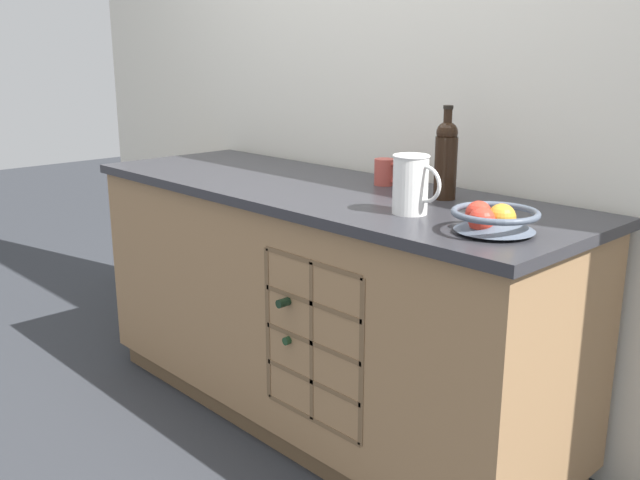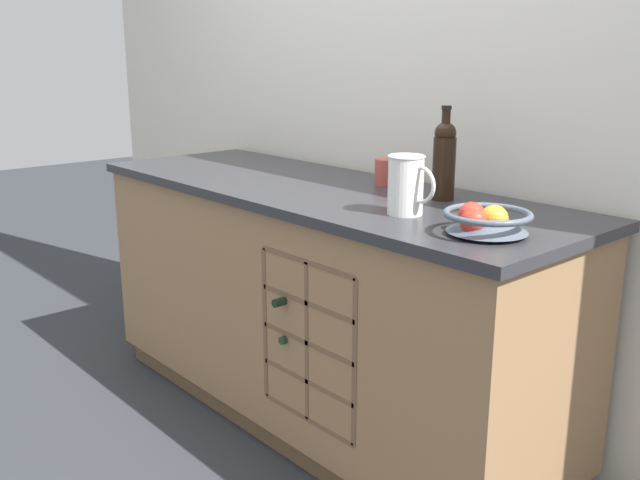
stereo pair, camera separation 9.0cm
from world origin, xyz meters
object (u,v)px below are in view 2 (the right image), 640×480
at_px(fruit_bowl, 486,219).
at_px(standing_wine_bottle, 444,158).
at_px(ceramic_mug, 386,172).
at_px(white_pitcher, 407,184).

xyz_separation_m(fruit_bowl, standing_wine_bottle, (-0.37, 0.28, 0.10)).
bearing_deg(standing_wine_bottle, ceramic_mug, 171.77).
height_order(fruit_bowl, standing_wine_bottle, standing_wine_bottle).
distance_m(fruit_bowl, ceramic_mug, 0.75).
relative_size(fruit_bowl, white_pitcher, 1.33).
bearing_deg(fruit_bowl, standing_wine_bottle, 143.23).
relative_size(fruit_bowl, standing_wine_bottle, 0.77).
distance_m(fruit_bowl, white_pitcher, 0.31).
bearing_deg(ceramic_mug, fruit_bowl, -25.50).
height_order(white_pitcher, standing_wine_bottle, standing_wine_bottle).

